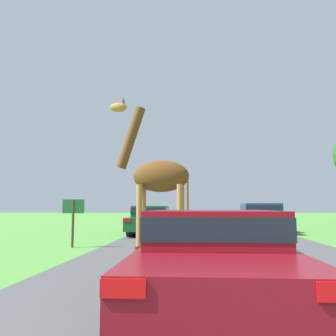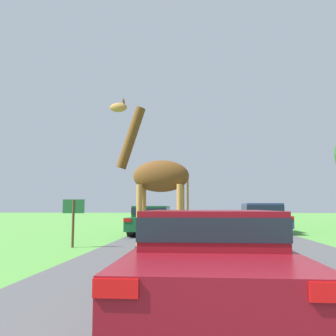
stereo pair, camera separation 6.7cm
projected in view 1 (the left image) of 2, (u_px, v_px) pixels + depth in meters
road at (203, 222)px, 30.23m from camera, size 7.43×120.00×0.00m
giraffe_near_road at (157, 177)px, 11.04m from camera, size 2.57×0.91×4.77m
car_lead_maroon at (212, 253)px, 4.68m from camera, size 1.77×4.65×1.22m
car_queue_right at (261, 217)px, 18.32m from camera, size 1.98×4.81×1.46m
car_queue_left at (151, 219)px, 16.70m from camera, size 1.74×4.62×1.32m
sign_post at (73, 214)px, 11.30m from camera, size 0.70×0.08×1.51m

